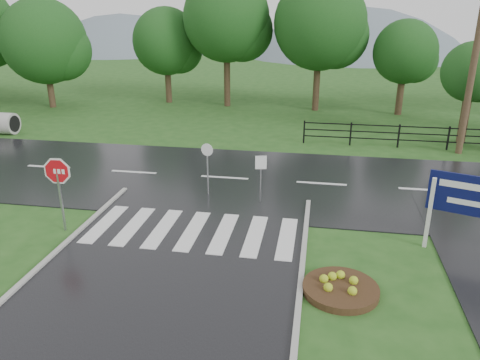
# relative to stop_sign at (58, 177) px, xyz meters

# --- Properties ---
(ground) EXTENTS (120.00, 120.00, 0.00)m
(ground) POSITION_rel_stop_sign_xyz_m (4.09, -4.43, -1.81)
(ground) COLOR #24511B
(ground) RESTS_ON ground
(main_road) EXTENTS (90.00, 8.00, 0.04)m
(main_road) POSITION_rel_stop_sign_xyz_m (4.09, 5.57, -1.81)
(main_road) COLOR black
(main_road) RESTS_ON ground
(crosswalk) EXTENTS (6.50, 2.80, 0.02)m
(crosswalk) POSITION_rel_stop_sign_xyz_m (4.09, 0.57, -1.75)
(crosswalk) COLOR silver
(crosswalk) RESTS_ON ground
(fence_west) EXTENTS (9.58, 0.08, 1.20)m
(fence_west) POSITION_rel_stop_sign_xyz_m (11.84, 11.57, -1.09)
(fence_west) COLOR black
(fence_west) RESTS_ON ground
(hills) EXTENTS (102.00, 48.00, 48.00)m
(hills) POSITION_rel_stop_sign_xyz_m (7.58, 60.57, -17.35)
(hills) COLOR slate
(hills) RESTS_ON ground
(treeline) EXTENTS (83.20, 5.20, 10.00)m
(treeline) POSITION_rel_stop_sign_xyz_m (5.09, 19.57, -1.81)
(treeline) COLOR #154315
(treeline) RESTS_ON ground
(stop_sign) EXTENTS (1.15, 0.10, 2.59)m
(stop_sign) POSITION_rel_stop_sign_xyz_m (0.00, 0.00, 0.00)
(stop_sign) COLOR #939399
(stop_sign) RESTS_ON ground
(estate_billboard) EXTENTS (2.56, 0.93, 2.31)m
(estate_billboard) POSITION_rel_stop_sign_xyz_m (12.40, 0.85, -0.22)
(estate_billboard) COLOR silver
(estate_billboard) RESTS_ON ground
(flower_bed) EXTENTS (1.91, 1.91, 0.38)m
(flower_bed) POSITION_rel_stop_sign_xyz_m (8.64, -2.04, -1.67)
(flower_bed) COLOR #332111
(flower_bed) RESTS_ON ground
(reg_sign_small) EXTENTS (0.40, 0.11, 1.82)m
(reg_sign_small) POSITION_rel_stop_sign_xyz_m (5.90, 3.25, -0.49)
(reg_sign_small) COLOR #939399
(reg_sign_small) RESTS_ON ground
(reg_sign_round) EXTENTS (0.46, 0.13, 2.03)m
(reg_sign_round) POSITION_rel_stop_sign_xyz_m (3.83, 3.72, -0.51)
(reg_sign_round) COLOR #939399
(reg_sign_round) RESTS_ON ground
(utility_pole_east) EXTENTS (1.60, 0.60, 9.24)m
(utility_pole_east) POSITION_rel_stop_sign_xyz_m (14.66, 11.07, 2.89)
(utility_pole_east) COLOR #473523
(utility_pole_east) RESTS_ON ground
(entrance_tree_left) EXTENTS (3.00, 3.00, 5.18)m
(entrance_tree_left) POSITION_rel_stop_sign_xyz_m (15.23, 13.07, 1.83)
(entrance_tree_left) COLOR #3D2B1C
(entrance_tree_left) RESTS_ON ground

